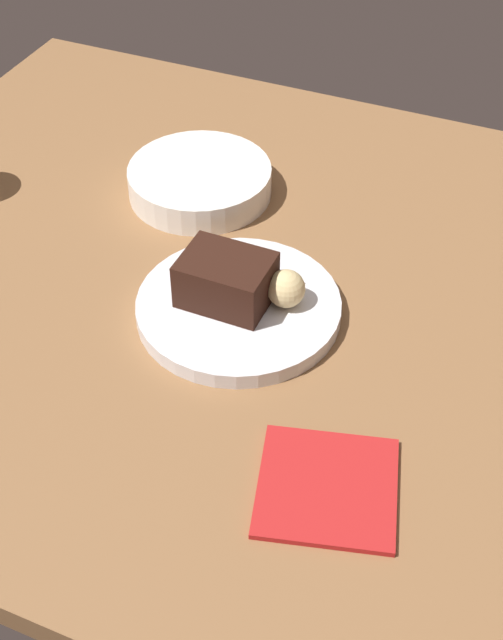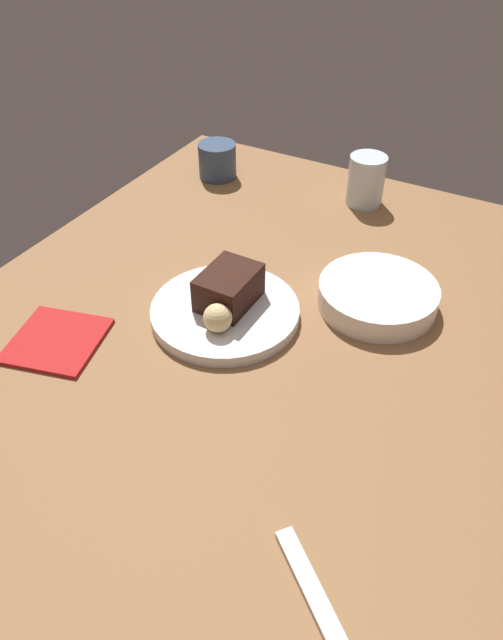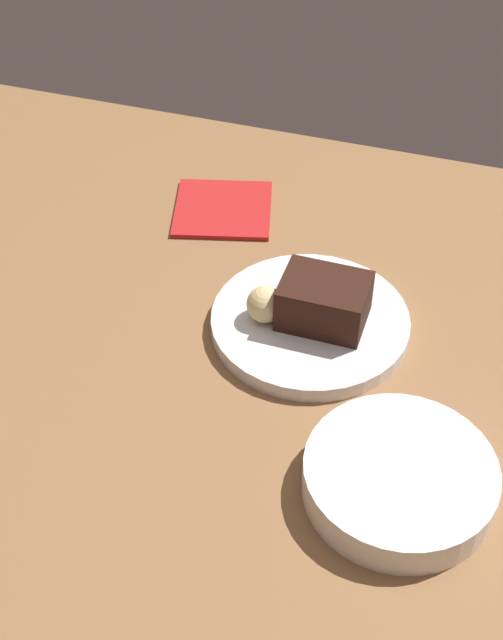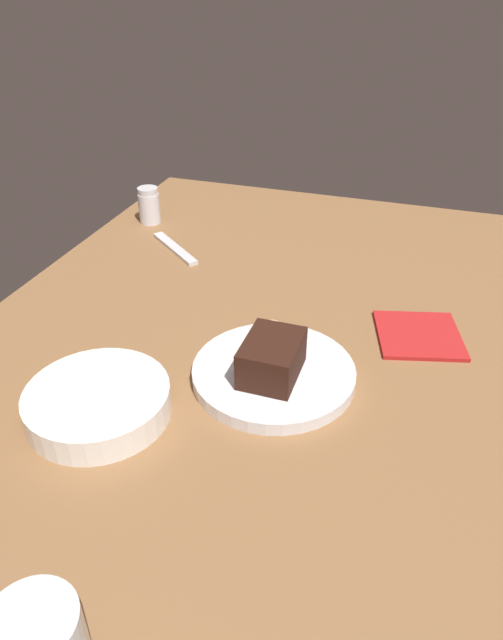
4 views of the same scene
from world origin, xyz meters
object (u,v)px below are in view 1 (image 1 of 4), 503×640
at_px(dessert_plate, 239,308).
at_px(folded_napkin, 327,487).
at_px(chocolate_cake_slice, 226,280).
at_px(bread_roll, 286,289).
at_px(side_bowl, 200,181).

xyz_separation_m(dessert_plate, folded_napkin, (-0.16, 0.17, -0.01)).
bearing_deg(dessert_plate, chocolate_cake_slice, 3.35).
bearing_deg(bread_roll, dessert_plate, 20.00).
height_order(dessert_plate, chocolate_cake_slice, chocolate_cake_slice).
distance_m(dessert_plate, chocolate_cake_slice, 0.04).
xyz_separation_m(bread_roll, folded_napkin, (-0.11, 0.19, -0.03)).
relative_size(chocolate_cake_slice, side_bowl, 0.52).
height_order(bread_roll, folded_napkin, bread_roll).
bearing_deg(chocolate_cake_slice, bread_roll, -163.56).
bearing_deg(dessert_plate, folded_napkin, 132.48).
height_order(bread_roll, side_bowl, bread_roll).
height_order(dessert_plate, side_bowl, side_bowl).
bearing_deg(folded_napkin, dessert_plate, -47.52).
bearing_deg(side_bowl, folded_napkin, 129.21).
distance_m(dessert_plate, folded_napkin, 0.23).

